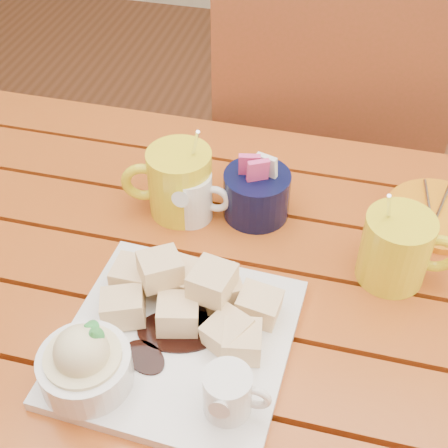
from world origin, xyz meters
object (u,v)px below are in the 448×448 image
(orange_saucer, at_px, (440,215))
(chair_far, at_px, (317,156))
(coffee_mug_left, at_px, (178,181))
(table, at_px, (193,332))
(dessert_plate, at_px, (160,338))
(coffee_mug_right, at_px, (398,248))

(orange_saucer, relative_size, chair_far, 0.17)
(coffee_mug_left, bearing_deg, chair_far, 56.19)
(table, height_order, orange_saucer, orange_saucer)
(table, relative_size, dessert_plate, 4.20)
(coffee_mug_right, height_order, orange_saucer, coffee_mug_right)
(table, bearing_deg, chair_far, 79.90)
(table, height_order, chair_far, chair_far)
(coffee_mug_left, bearing_deg, coffee_mug_right, -24.37)
(coffee_mug_left, distance_m, chair_far, 0.56)
(dessert_plate, height_order, orange_saucer, dessert_plate)
(dessert_plate, distance_m, orange_saucer, 0.48)
(coffee_mug_left, relative_size, chair_far, 0.17)
(coffee_mug_right, bearing_deg, dessert_plate, -147.21)
(coffee_mug_left, bearing_deg, table, -81.38)
(coffee_mug_right, height_order, chair_far, chair_far)
(table, distance_m, chair_far, 0.63)
(coffee_mug_left, distance_m, coffee_mug_right, 0.33)
(dessert_plate, bearing_deg, coffee_mug_left, 102.45)
(dessert_plate, bearing_deg, table, 88.96)
(dessert_plate, xyz_separation_m, orange_saucer, (0.34, 0.34, -0.03))
(orange_saucer, bearing_deg, table, -145.97)
(orange_saucer, height_order, chair_far, chair_far)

